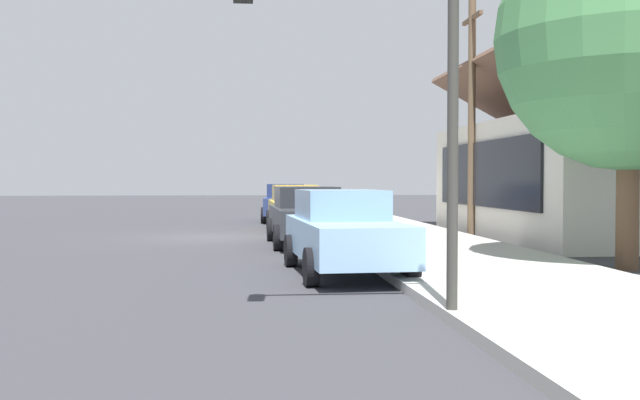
{
  "coord_description": "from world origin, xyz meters",
  "views": [
    {
      "loc": [
        23.23,
        1.02,
        1.8
      ],
      "look_at": [
        1.3,
        3.23,
        1.18
      ],
      "focal_mm": 41.71,
      "sensor_mm": 36.0,
      "label": 1
    }
  ],
  "objects_px": {
    "car_skyblue": "(344,231)",
    "utility_pole_wooden": "(472,112)",
    "car_mustard": "(295,207)",
    "shade_tree": "(629,39)",
    "traffic_light_main": "(369,42)",
    "fire_hydrant_red": "(337,216)",
    "car_navy": "(285,202)",
    "car_charcoal": "(308,215)"
  },
  "relations": [
    {
      "from": "car_mustard",
      "to": "utility_pole_wooden",
      "type": "height_order",
      "value": "utility_pole_wooden"
    },
    {
      "from": "car_mustard",
      "to": "shade_tree",
      "type": "distance_m",
      "value": 13.92
    },
    {
      "from": "shade_tree",
      "to": "car_charcoal",
      "type": "bearing_deg",
      "value": -136.94
    },
    {
      "from": "car_charcoal",
      "to": "utility_pole_wooden",
      "type": "distance_m",
      "value": 6.92
    },
    {
      "from": "car_charcoal",
      "to": "shade_tree",
      "type": "xyz_separation_m",
      "value": [
        6.23,
        5.83,
        3.74
      ]
    },
    {
      "from": "car_skyblue",
      "to": "car_navy",
      "type": "bearing_deg",
      "value": 177.25
    },
    {
      "from": "car_navy",
      "to": "fire_hydrant_red",
      "type": "bearing_deg",
      "value": 17.63
    },
    {
      "from": "car_charcoal",
      "to": "fire_hydrant_red",
      "type": "xyz_separation_m",
      "value": [
        -5.53,
        1.48,
        -0.32
      ]
    },
    {
      "from": "shade_tree",
      "to": "utility_pole_wooden",
      "type": "distance_m",
      "value": 9.12
    },
    {
      "from": "traffic_light_main",
      "to": "utility_pole_wooden",
      "type": "distance_m",
      "value": 15.09
    },
    {
      "from": "car_mustard",
      "to": "shade_tree",
      "type": "height_order",
      "value": "shade_tree"
    },
    {
      "from": "traffic_light_main",
      "to": "car_charcoal",
      "type": "bearing_deg",
      "value": 179.1
    },
    {
      "from": "traffic_light_main",
      "to": "car_skyblue",
      "type": "bearing_deg",
      "value": 176.0
    },
    {
      "from": "shade_tree",
      "to": "traffic_light_main",
      "type": "height_order",
      "value": "shade_tree"
    },
    {
      "from": "car_mustard",
      "to": "traffic_light_main",
      "type": "xyz_separation_m",
      "value": [
        17.0,
        -0.24,
        2.68
      ]
    },
    {
      "from": "car_mustard",
      "to": "car_skyblue",
      "type": "distance_m",
      "value": 12.17
    },
    {
      "from": "car_skyblue",
      "to": "utility_pole_wooden",
      "type": "distance_m",
      "value": 11.04
    },
    {
      "from": "traffic_light_main",
      "to": "fire_hydrant_red",
      "type": "xyz_separation_m",
      "value": [
        -16.66,
        1.66,
        -2.99
      ]
    },
    {
      "from": "traffic_light_main",
      "to": "fire_hydrant_red",
      "type": "distance_m",
      "value": 17.01
    },
    {
      "from": "car_navy",
      "to": "traffic_light_main",
      "type": "height_order",
      "value": "traffic_light_main"
    },
    {
      "from": "car_mustard",
      "to": "shade_tree",
      "type": "relative_size",
      "value": 0.63
    },
    {
      "from": "car_skyblue",
      "to": "shade_tree",
      "type": "bearing_deg",
      "value": 87.39
    },
    {
      "from": "car_charcoal",
      "to": "traffic_light_main",
      "type": "bearing_deg",
      "value": -2.34
    },
    {
      "from": "car_mustard",
      "to": "car_charcoal",
      "type": "relative_size",
      "value": 0.94
    },
    {
      "from": "car_charcoal",
      "to": "shade_tree",
      "type": "bearing_deg",
      "value": 41.62
    },
    {
      "from": "car_navy",
      "to": "traffic_light_main",
      "type": "distance_m",
      "value": 22.62
    },
    {
      "from": "car_charcoal",
      "to": "fire_hydrant_red",
      "type": "height_order",
      "value": "car_charcoal"
    },
    {
      "from": "car_navy",
      "to": "car_mustard",
      "type": "relative_size",
      "value": 1.0
    },
    {
      "from": "car_charcoal",
      "to": "fire_hydrant_red",
      "type": "relative_size",
      "value": 6.79
    },
    {
      "from": "car_skyblue",
      "to": "traffic_light_main",
      "type": "xyz_separation_m",
      "value": [
        4.83,
        -0.34,
        2.68
      ]
    },
    {
      "from": "fire_hydrant_red",
      "to": "shade_tree",
      "type": "bearing_deg",
      "value": 20.25
    },
    {
      "from": "car_charcoal",
      "to": "shade_tree",
      "type": "distance_m",
      "value": 9.32
    },
    {
      "from": "car_navy",
      "to": "shade_tree",
      "type": "distance_m",
      "value": 18.88
    },
    {
      "from": "car_navy",
      "to": "fire_hydrant_red",
      "type": "height_order",
      "value": "car_navy"
    },
    {
      "from": "car_mustard",
      "to": "car_skyblue",
      "type": "xyz_separation_m",
      "value": [
        12.17,
        0.1,
        0.0
      ]
    },
    {
      "from": "car_navy",
      "to": "shade_tree",
      "type": "height_order",
      "value": "shade_tree"
    },
    {
      "from": "traffic_light_main",
      "to": "utility_pole_wooden",
      "type": "xyz_separation_m",
      "value": [
        -13.98,
        5.66,
        0.44
      ]
    },
    {
      "from": "utility_pole_wooden",
      "to": "fire_hydrant_red",
      "type": "xyz_separation_m",
      "value": [
        -2.68,
        -4.0,
        -3.43
      ]
    },
    {
      "from": "car_navy",
      "to": "fire_hydrant_red",
      "type": "xyz_separation_m",
      "value": [
        5.8,
        1.47,
        -0.32
      ]
    },
    {
      "from": "shade_tree",
      "to": "traffic_light_main",
      "type": "xyz_separation_m",
      "value": [
        4.89,
        -6.0,
        -1.06
      ]
    },
    {
      "from": "fire_hydrant_red",
      "to": "car_skyblue",
      "type": "bearing_deg",
      "value": -6.38
    },
    {
      "from": "car_skyblue",
      "to": "fire_hydrant_red",
      "type": "distance_m",
      "value": 11.91
    }
  ]
}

